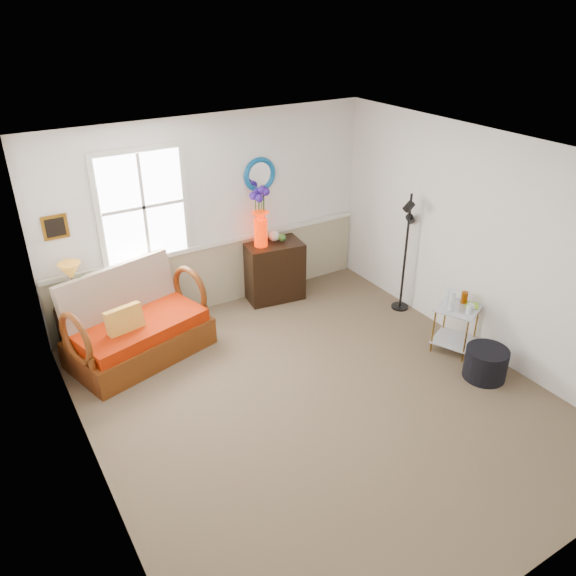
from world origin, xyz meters
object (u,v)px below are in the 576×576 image
lamp_stand (78,326)px  cabinet (274,270)px  floor_lamp (405,253)px  ottoman (486,363)px  loveseat (137,317)px  side_table (455,329)px

lamp_stand → cabinet: 2.69m
lamp_stand → floor_lamp: (4.02, -1.23, 0.48)m
lamp_stand → cabinet: size_ratio=0.83×
floor_lamp → ottoman: floor_lamp is taller
loveseat → side_table: (3.28, -1.87, -0.23)m
floor_lamp → cabinet: bearing=133.7°
loveseat → lamp_stand: bearing=125.9°
loveseat → cabinet: loveseat is taller
lamp_stand → cabinet: cabinet is taller
lamp_stand → side_table: (3.87, -2.34, -0.05)m
loveseat → side_table: loveseat is taller
cabinet → side_table: bearing=-54.4°
loveseat → lamp_stand: (-0.59, 0.47, -0.18)m
side_table → floor_lamp: 1.24m
floor_lamp → ottoman: (-0.26, -1.71, -0.64)m
cabinet → floor_lamp: size_ratio=0.51×
lamp_stand → floor_lamp: size_ratio=0.42×
cabinet → ottoman: bearing=-61.2°
cabinet → lamp_stand: bearing=-172.4°
lamp_stand → cabinet: bearing=-0.9°
cabinet → floor_lamp: bearing=-33.3°
side_table → cabinet: bearing=117.1°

